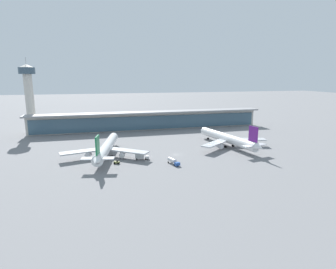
{
  "coord_description": "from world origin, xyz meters",
  "views": [
    {
      "loc": [
        -42.91,
        -144.58,
        43.57
      ],
      "look_at": [
        0.0,
        19.88,
        7.65
      ],
      "focal_mm": 29.31,
      "sensor_mm": 36.0,
      "label": 1
    }
  ],
  "objects": [
    {
      "name": "airliner_centre_stand",
      "position": [
        36.48,
        9.36,
        5.24
      ],
      "size": [
        47.21,
        62.15,
        16.63
      ],
      "color": "white",
      "rests_on": "ground"
    },
    {
      "name": "terminal_building",
      "position": [
        0.0,
        79.54,
        7.87
      ],
      "size": [
        194.16,
        12.8,
        15.2
      ],
      "color": "beige",
      "rests_on": "ground"
    },
    {
      "name": "control_tower",
      "position": [
        -93.5,
        91.64,
        31.77
      ],
      "size": [
        12.0,
        12.0,
        57.99
      ],
      "color": "beige",
      "rests_on": "ground"
    },
    {
      "name": "service_truck_near_nose_white",
      "position": [
        -21.22,
        -4.16,
        1.69
      ],
      "size": [
        7.63,
        3.91,
        3.1
      ],
      "color": "silver",
      "rests_on": "ground"
    },
    {
      "name": "service_truck_under_wing_olive",
      "position": [
        -34.48,
        -8.57,
        0.87
      ],
      "size": [
        3.32,
        2.77,
        2.05
      ],
      "color": "olive",
      "rests_on": "ground"
    },
    {
      "name": "service_truck_mid_apron_blue",
      "position": [
        -6.79,
        -16.48,
        1.71
      ],
      "size": [
        4.76,
        8.88,
        2.95
      ],
      "color": "#234C9E",
      "rests_on": "ground"
    },
    {
      "name": "airliner_left_stand",
      "position": [
        -38.91,
        5.5,
        5.24
      ],
      "size": [
        47.02,
        62.0,
        16.63
      ],
      "color": "white",
      "rests_on": "ground"
    },
    {
      "name": "ground_plane",
      "position": [
        0.0,
        0.0,
        0.0
      ],
      "size": [
        1200.0,
        1200.0,
        0.0
      ],
      "primitive_type": "plane",
      "color": "slate"
    }
  ]
}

